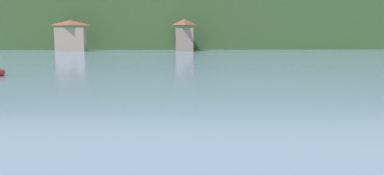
{
  "coord_description": "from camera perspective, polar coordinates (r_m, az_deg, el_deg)",
  "views": [
    {
      "loc": [
        -0.51,
        23.53,
        5.42
      ],
      "look_at": [
        0.0,
        45.69,
        2.24
      ],
      "focal_mm": 39.14,
      "sensor_mm": 36.0,
      "label": 1
    }
  ],
  "objects": [
    {
      "name": "shore_building_westcentral",
      "position": [
        98.06,
        -1.03,
        7.1
      ],
      "size": [
        4.22,
        6.22,
        7.37
      ],
      "color": "gray",
      "rests_on": "ground_plane"
    },
    {
      "name": "shore_building_west",
      "position": [
        100.07,
        -16.18,
        6.72
      ],
      "size": [
        6.93,
        3.52,
        7.08
      ],
      "color": "gray",
      "rests_on": "ground_plane"
    },
    {
      "name": "wooded_hillside",
      "position": [
        149.13,
        7.5,
        8.81
      ],
      "size": [
        352.0,
        75.75,
        48.08
      ],
      "color": "#38562D",
      "rests_on": "ground_plane"
    }
  ]
}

